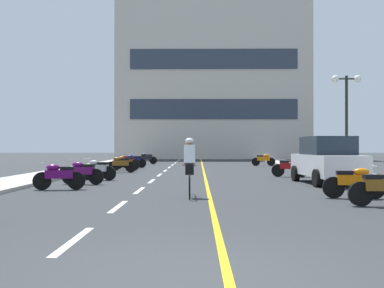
{
  "coord_description": "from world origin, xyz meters",
  "views": [
    {
      "loc": [
        -0.08,
        -5.12,
        1.47
      ],
      "look_at": [
        -0.37,
        17.36,
        1.55
      ],
      "focal_mm": 43.37,
      "sensor_mm": 36.0,
      "label": 1
    }
  ],
  "objects_px": {
    "motorcycle_9": "(127,161)",
    "motorcycle_10": "(133,161)",
    "cyclist_rider": "(189,166)",
    "motorcycle_7": "(121,164)",
    "motorcycle_5": "(98,169)",
    "motorcycle_12": "(146,158)",
    "motorcycle_3": "(59,176)",
    "motorcycle_6": "(290,167)",
    "motorcycle_4": "(82,172)",
    "street_lamp_mid": "(347,101)",
    "parked_car_near": "(327,160)",
    "motorcycle_8": "(125,163)",
    "motorcycle_1": "(384,187)",
    "motorcycle_2": "(354,182)",
    "motorcycle_11": "(264,159)"
  },
  "relations": [
    {
      "from": "motorcycle_9",
      "to": "motorcycle_10",
      "type": "bearing_deg",
      "value": 82.48
    },
    {
      "from": "motorcycle_10",
      "to": "cyclist_rider",
      "type": "height_order",
      "value": "cyclist_rider"
    },
    {
      "from": "motorcycle_7",
      "to": "motorcycle_5",
      "type": "bearing_deg",
      "value": -90.52
    },
    {
      "from": "motorcycle_9",
      "to": "motorcycle_12",
      "type": "height_order",
      "value": "same"
    },
    {
      "from": "motorcycle_3",
      "to": "motorcycle_6",
      "type": "height_order",
      "value": "same"
    },
    {
      "from": "motorcycle_4",
      "to": "motorcycle_9",
      "type": "distance_m",
      "value": 11.71
    },
    {
      "from": "street_lamp_mid",
      "to": "parked_car_near",
      "type": "bearing_deg",
      "value": -114.94
    },
    {
      "from": "motorcycle_9",
      "to": "motorcycle_6",
      "type": "bearing_deg",
      "value": -40.41
    },
    {
      "from": "motorcycle_6",
      "to": "cyclist_rider",
      "type": "height_order",
      "value": "cyclist_rider"
    },
    {
      "from": "motorcycle_7",
      "to": "motorcycle_8",
      "type": "distance_m",
      "value": 1.95
    },
    {
      "from": "motorcycle_6",
      "to": "cyclist_rider",
      "type": "bearing_deg",
      "value": -118.18
    },
    {
      "from": "parked_car_near",
      "to": "motorcycle_6",
      "type": "relative_size",
      "value": 2.6
    },
    {
      "from": "motorcycle_1",
      "to": "motorcycle_2",
      "type": "distance_m",
      "value": 1.65
    },
    {
      "from": "street_lamp_mid",
      "to": "motorcycle_2",
      "type": "height_order",
      "value": "street_lamp_mid"
    },
    {
      "from": "motorcycle_3",
      "to": "motorcycle_5",
      "type": "xyz_separation_m",
      "value": [
        0.34,
        4.37,
        0.0
      ]
    },
    {
      "from": "motorcycle_4",
      "to": "motorcycle_9",
      "type": "bearing_deg",
      "value": 90.5
    },
    {
      "from": "motorcycle_1",
      "to": "motorcycle_5",
      "type": "xyz_separation_m",
      "value": [
        -8.76,
        8.41,
        0.0
      ]
    },
    {
      "from": "motorcycle_3",
      "to": "motorcycle_12",
      "type": "bearing_deg",
      "value": 88.64
    },
    {
      "from": "motorcycle_3",
      "to": "motorcycle_10",
      "type": "height_order",
      "value": "same"
    },
    {
      "from": "motorcycle_9",
      "to": "motorcycle_8",
      "type": "bearing_deg",
      "value": -85.15
    },
    {
      "from": "motorcycle_9",
      "to": "motorcycle_12",
      "type": "xyz_separation_m",
      "value": [
        0.39,
        7.45,
        0.0
      ]
    },
    {
      "from": "motorcycle_8",
      "to": "motorcycle_1",
      "type": "bearing_deg",
      "value": -61.05
    },
    {
      "from": "street_lamp_mid",
      "to": "parked_car_near",
      "type": "relative_size",
      "value": 1.12
    },
    {
      "from": "motorcycle_8",
      "to": "motorcycle_11",
      "type": "distance_m",
      "value": 11.16
    },
    {
      "from": "motorcycle_1",
      "to": "motorcycle_2",
      "type": "xyz_separation_m",
      "value": [
        -0.15,
        1.64,
        0.0
      ]
    },
    {
      "from": "motorcycle_4",
      "to": "motorcycle_7",
      "type": "bearing_deg",
      "value": 88.79
    },
    {
      "from": "motorcycle_3",
      "to": "motorcycle_9",
      "type": "height_order",
      "value": "same"
    },
    {
      "from": "motorcycle_2",
      "to": "motorcycle_6",
      "type": "xyz_separation_m",
      "value": [
        -0.02,
        8.81,
        0.0
      ]
    },
    {
      "from": "motorcycle_4",
      "to": "cyclist_rider",
      "type": "xyz_separation_m",
      "value": [
        4.14,
        -4.28,
        0.41
      ]
    },
    {
      "from": "motorcycle_1",
      "to": "motorcycle_4",
      "type": "xyz_separation_m",
      "value": [
        -8.88,
        6.24,
        0.0
      ]
    },
    {
      "from": "motorcycle_12",
      "to": "cyclist_rider",
      "type": "height_order",
      "value": "cyclist_rider"
    },
    {
      "from": "motorcycle_2",
      "to": "cyclist_rider",
      "type": "distance_m",
      "value": 4.61
    },
    {
      "from": "motorcycle_3",
      "to": "motorcycle_11",
      "type": "height_order",
      "value": "same"
    },
    {
      "from": "motorcycle_11",
      "to": "motorcycle_8",
      "type": "bearing_deg",
      "value": -144.46
    },
    {
      "from": "parked_car_near",
      "to": "motorcycle_10",
      "type": "relative_size",
      "value": 2.53
    },
    {
      "from": "motorcycle_12",
      "to": "cyclist_rider",
      "type": "distance_m",
      "value": 23.77
    },
    {
      "from": "motorcycle_7",
      "to": "motorcycle_8",
      "type": "xyz_separation_m",
      "value": [
        -0.09,
        1.95,
        0.0
      ]
    },
    {
      "from": "motorcycle_3",
      "to": "motorcycle_7",
      "type": "distance_m",
      "value": 9.93
    },
    {
      "from": "parked_car_near",
      "to": "motorcycle_4",
      "type": "bearing_deg",
      "value": -177.61
    },
    {
      "from": "motorcycle_1",
      "to": "street_lamp_mid",
      "type": "bearing_deg",
      "value": 76.3
    },
    {
      "from": "parked_car_near",
      "to": "motorcycle_11",
      "type": "bearing_deg",
      "value": 90.76
    },
    {
      "from": "parked_car_near",
      "to": "motorcycle_11",
      "type": "relative_size",
      "value": 2.53
    },
    {
      "from": "parked_car_near",
      "to": "motorcycle_8",
      "type": "distance_m",
      "value": 13.15
    },
    {
      "from": "motorcycle_1",
      "to": "motorcycle_4",
      "type": "distance_m",
      "value": 10.85
    },
    {
      "from": "parked_car_near",
      "to": "motorcycle_9",
      "type": "xyz_separation_m",
      "value": [
        -9.47,
        11.32,
        -0.44
      ]
    },
    {
      "from": "motorcycle_12",
      "to": "motorcycle_1",
      "type": "bearing_deg",
      "value": -71.31
    },
    {
      "from": "motorcycle_5",
      "to": "cyclist_rider",
      "type": "height_order",
      "value": "cyclist_rider"
    },
    {
      "from": "motorcycle_12",
      "to": "cyclist_rider",
      "type": "bearing_deg",
      "value": -80.65
    },
    {
      "from": "street_lamp_mid",
      "to": "motorcycle_9",
      "type": "height_order",
      "value": "street_lamp_mid"
    },
    {
      "from": "parked_car_near",
      "to": "motorcycle_5",
      "type": "relative_size",
      "value": 2.62
    }
  ]
}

